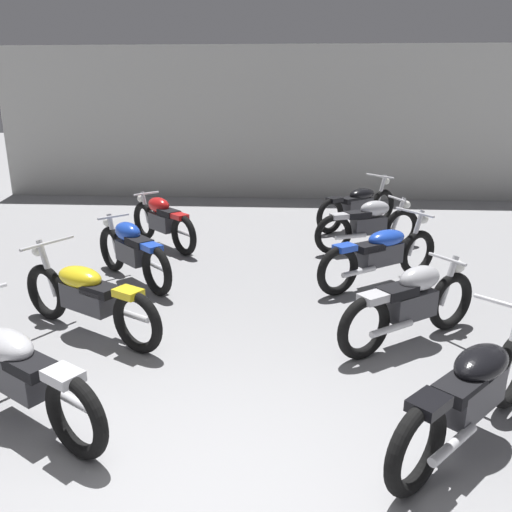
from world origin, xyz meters
TOP-DOWN VIEW (x-y plane):
  - back_wall at (0.00, 10.49)m, footprint 13.49×0.24m
  - motorcycle_left_row_0 at (-1.74, 0.96)m, footprint 1.90×1.25m
  - motorcycle_left_row_1 at (-1.77, 2.56)m, footprint 1.93×1.20m
  - motorcycle_left_row_2 at (-1.76, 4.23)m, footprint 1.45×1.49m
  - motorcycle_left_row_3 at (-1.75, 6.00)m, footprint 1.45×1.49m
  - motorcycle_right_row_0 at (1.82, 0.90)m, footprint 1.58×1.65m
  - motorcycle_right_row_1 at (1.72, 2.58)m, footprint 1.67×1.24m
  - motorcycle_right_row_2 at (1.69, 4.36)m, footprint 1.83×1.36m
  - motorcycle_right_row_3 at (1.75, 5.99)m, footprint 1.86×0.87m
  - motorcycle_right_row_4 at (1.76, 7.55)m, footprint 1.70×1.51m

SIDE VIEW (x-z plane):
  - motorcycle_left_row_0 at x=-1.74m, z-range -0.04..0.94m
  - motorcycle_left_row_1 at x=-1.77m, z-range -0.04..0.94m
  - motorcycle_right_row_0 at x=1.82m, z-range -0.04..0.94m
  - motorcycle_right_row_2 at x=1.69m, z-range -0.04..0.94m
  - motorcycle_right_row_4 at x=1.76m, z-range -0.04..0.94m
  - motorcycle_left_row_2 at x=-1.76m, z-range 0.02..0.90m
  - motorcycle_left_row_3 at x=-1.75m, z-range 0.02..0.90m
  - motorcycle_right_row_1 at x=1.72m, z-range 0.02..0.90m
  - motorcycle_right_row_3 at x=1.75m, z-range 0.02..0.90m
  - back_wall at x=0.00m, z-range 0.00..3.60m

